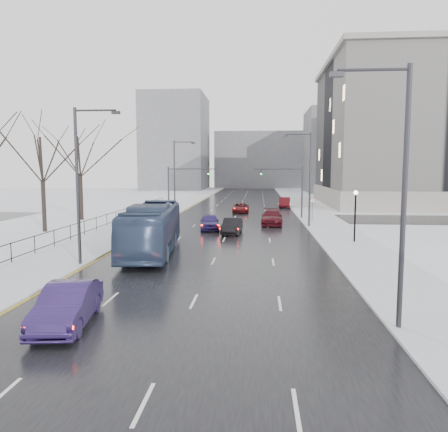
% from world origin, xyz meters
% --- Properties ---
extents(road, '(16.00, 150.00, 0.04)m').
position_xyz_m(road, '(0.00, 60.00, 0.02)').
color(road, black).
rests_on(road, ground).
extents(cross_road, '(130.00, 10.00, 0.04)m').
position_xyz_m(cross_road, '(0.00, 48.00, 0.02)').
color(cross_road, black).
rests_on(cross_road, ground).
extents(sidewalk_left, '(5.00, 150.00, 0.16)m').
position_xyz_m(sidewalk_left, '(-10.50, 60.00, 0.08)').
color(sidewalk_left, silver).
rests_on(sidewalk_left, ground).
extents(sidewalk_right, '(5.00, 150.00, 0.16)m').
position_xyz_m(sidewalk_right, '(10.50, 60.00, 0.08)').
color(sidewalk_right, silver).
rests_on(sidewalk_right, ground).
extents(park_strip, '(14.00, 150.00, 0.12)m').
position_xyz_m(park_strip, '(-20.00, 60.00, 0.06)').
color(park_strip, white).
rests_on(park_strip, ground).
extents(tree_park_d, '(8.75, 8.75, 12.50)m').
position_xyz_m(tree_park_d, '(-17.80, 34.00, 0.00)').
color(tree_park_d, black).
rests_on(tree_park_d, ground).
extents(tree_park_e, '(9.45, 9.45, 13.50)m').
position_xyz_m(tree_park_e, '(-18.20, 44.00, 0.00)').
color(tree_park_e, black).
rests_on(tree_park_e, ground).
extents(iron_fence, '(0.06, 70.00, 1.30)m').
position_xyz_m(iron_fence, '(-13.00, 30.00, 0.91)').
color(iron_fence, black).
rests_on(iron_fence, sidewalk_left).
extents(streetlight_r_near, '(2.95, 0.25, 10.00)m').
position_xyz_m(streetlight_r_near, '(8.17, 10.00, 5.62)').
color(streetlight_r_near, '#2D2D33').
rests_on(streetlight_r_near, ground).
extents(streetlight_r_mid, '(2.95, 0.25, 10.00)m').
position_xyz_m(streetlight_r_mid, '(8.17, 40.00, 5.62)').
color(streetlight_r_mid, '#2D2D33').
rests_on(streetlight_r_mid, ground).
extents(streetlight_l_near, '(2.95, 0.25, 10.00)m').
position_xyz_m(streetlight_l_near, '(-8.17, 20.00, 5.62)').
color(streetlight_l_near, '#2D2D33').
rests_on(streetlight_l_near, ground).
extents(streetlight_l_far, '(2.95, 0.25, 10.00)m').
position_xyz_m(streetlight_l_far, '(-8.17, 52.00, 5.62)').
color(streetlight_l_far, '#2D2D33').
rests_on(streetlight_l_far, ground).
extents(lamppost_r_mid, '(0.36, 0.36, 4.28)m').
position_xyz_m(lamppost_r_mid, '(11.00, 30.00, 2.94)').
color(lamppost_r_mid, black).
rests_on(lamppost_r_mid, sidewalk_right).
extents(mast_signal_right, '(6.10, 0.33, 6.50)m').
position_xyz_m(mast_signal_right, '(7.33, 48.00, 4.11)').
color(mast_signal_right, '#2D2D33').
rests_on(mast_signal_right, ground).
extents(mast_signal_left, '(6.10, 0.33, 6.50)m').
position_xyz_m(mast_signal_left, '(-7.33, 48.00, 4.11)').
color(mast_signal_left, '#2D2D33').
rests_on(mast_signal_left, ground).
extents(no_uturn_sign, '(0.60, 0.06, 2.70)m').
position_xyz_m(no_uturn_sign, '(9.20, 44.00, 2.30)').
color(no_uturn_sign, '#2D2D33').
rests_on(no_uturn_sign, sidewalk_right).
extents(civic_building, '(41.00, 31.00, 24.80)m').
position_xyz_m(civic_building, '(35.00, 72.00, 11.21)').
color(civic_building, gray).
rests_on(civic_building, ground).
extents(bldg_far_right, '(24.00, 20.00, 22.00)m').
position_xyz_m(bldg_far_right, '(28.00, 115.00, 11.00)').
color(bldg_far_right, slate).
rests_on(bldg_far_right, ground).
extents(bldg_far_left, '(18.00, 22.00, 28.00)m').
position_xyz_m(bldg_far_left, '(-22.00, 125.00, 14.00)').
color(bldg_far_left, slate).
rests_on(bldg_far_left, ground).
extents(bldg_far_center, '(30.00, 18.00, 18.00)m').
position_xyz_m(bldg_far_center, '(4.00, 140.00, 9.00)').
color(bldg_far_center, slate).
rests_on(bldg_far_center, ground).
extents(sedan_left_near, '(2.41, 5.19, 1.65)m').
position_xyz_m(sedan_left_near, '(-4.50, 9.47, 0.86)').
color(sedan_left_near, '#291A50').
rests_on(sedan_left_near, road).
extents(bus, '(4.36, 13.26, 3.63)m').
position_xyz_m(bus, '(-4.80, 24.58, 1.85)').
color(bus, '#344466').
rests_on(bus, road).
extents(sedan_center_near, '(2.50, 4.94, 1.61)m').
position_xyz_m(sedan_center_near, '(-1.94, 37.09, 0.85)').
color(sedan_center_near, navy).
rests_on(sedan_center_near, road).
extents(sedan_right_near, '(1.93, 4.68, 1.51)m').
position_xyz_m(sedan_right_near, '(0.50, 34.48, 0.79)').
color(sedan_right_near, black).
rests_on(sedan_right_near, road).
extents(sedan_right_cross, '(2.27, 4.86, 1.35)m').
position_xyz_m(sedan_right_cross, '(0.50, 54.89, 0.71)').
color(sedan_right_cross, '#550E10').
rests_on(sedan_right_cross, road).
extents(sedan_right_far, '(2.50, 5.75, 1.65)m').
position_xyz_m(sedan_right_far, '(4.50, 41.63, 0.86)').
color(sedan_right_far, '#410B13').
rests_on(sedan_right_far, road).
extents(sedan_right_distant, '(2.06, 5.04, 1.63)m').
position_xyz_m(sedan_right_distant, '(7.20, 63.55, 0.85)').
color(sedan_right_distant, '#450B11').
rests_on(sedan_right_distant, road).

